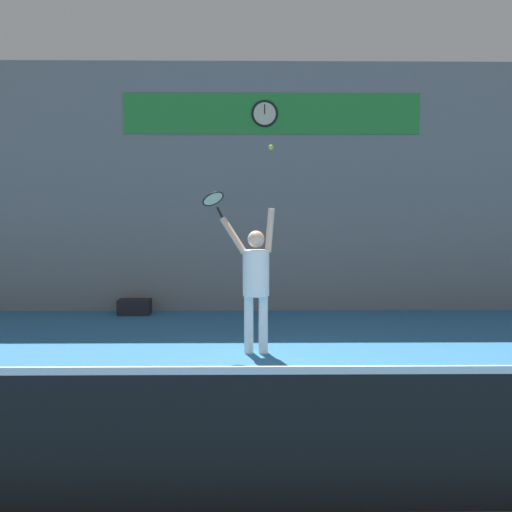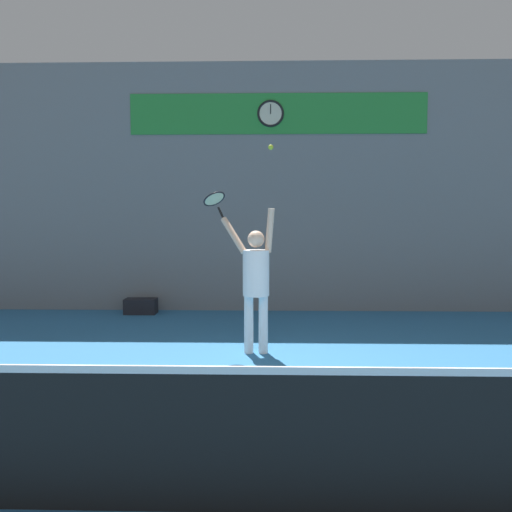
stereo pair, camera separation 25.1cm
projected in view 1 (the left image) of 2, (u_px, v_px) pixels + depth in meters
ground_plane at (299, 430)px, 4.43m from camera, size 18.00×18.00×0.00m
back_wall at (272, 188)px, 10.10m from camera, size 18.00×0.10×5.00m
sponsor_banner at (272, 114)px, 9.93m from camera, size 5.91×0.02×0.80m
scoreboard_clock at (265, 114)px, 9.91m from camera, size 0.53×0.05×0.53m
court_net at (318, 437)px, 3.16m from camera, size 7.15×0.07×1.06m
tennis_player at (256, 277)px, 6.92m from camera, size 0.80×0.49×2.03m
tennis_racket at (214, 200)px, 7.22m from camera, size 0.44×0.44×0.41m
tennis_ball at (271, 147)px, 6.68m from camera, size 0.07×0.07×0.07m
equipment_bag at (135, 307)px, 9.80m from camera, size 0.62×0.34×0.30m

